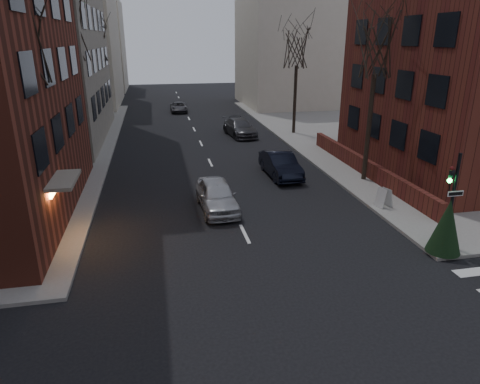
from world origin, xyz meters
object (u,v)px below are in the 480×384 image
object	(u,v)px
tree_left_b	(68,29)
streetlamp_near	(78,111)
tree_right_b	(297,48)
tree_left_c	(95,42)
streetlamp_far	(108,80)
tree_left_a	(16,36)
evergreen_shrub	(447,226)
car_lane_silver	(217,195)
sandwich_board	(384,197)
car_lane_gray	(240,128)
parked_sedan	(280,165)
tree_right_a	(377,45)
car_lane_far	(179,107)
traffic_signal	(450,206)

from	to	relation	value
tree_left_b	streetlamp_near	distance (m)	6.18
tree_left_b	tree_right_b	size ratio (longest dim) A/B	1.18
tree_left_c	streetlamp_far	world-z (taller)	tree_left_c
tree_left_a	streetlamp_far	xyz separation A→B (m)	(0.60, 28.00, -4.23)
tree_right_b	evergreen_shrub	xyz separation A→B (m)	(-1.25, -23.50, -6.31)
car_lane_silver	sandwich_board	bearing A→B (deg)	-13.09
car_lane_silver	car_lane_gray	world-z (taller)	car_lane_silver
streetlamp_near	car_lane_gray	world-z (taller)	streetlamp_near
tree_left_c	parked_sedan	size ratio (longest dim) A/B	2.06
tree_right_a	car_lane_gray	distance (m)	16.79
parked_sedan	evergreen_shrub	xyz separation A→B (m)	(3.55, -11.47, 0.50)
tree_left_a	tree_right_a	distance (m)	18.05
streetlamp_far	car_lane_gray	size ratio (longest dim) A/B	1.23
streetlamp_far	car_lane_far	distance (m)	9.45
tree_left_c	tree_right_a	size ratio (longest dim) A/B	1.00
streetlamp_near	sandwich_board	world-z (taller)	streetlamp_near
evergreen_shrub	streetlamp_far	bearing A→B (deg)	115.19
car_lane_silver	car_lane_far	xyz separation A→B (m)	(0.00, 31.41, -0.20)
traffic_signal	parked_sedan	distance (m)	11.71
traffic_signal	car_lane_far	bearing A→B (deg)	103.08
tree_right_a	evergreen_shrub	bearing A→B (deg)	-97.47
tree_right_b	streetlamp_near	xyz separation A→B (m)	(-17.00, -10.00, -3.35)
tree_left_a	car_lane_far	size ratio (longest dim) A/B	2.48
traffic_signal	tree_left_c	xyz separation A→B (m)	(-16.74, 31.01, 6.12)
tree_left_c	tree_left_b	bearing A→B (deg)	-90.00
tree_left_a	tree_left_c	size ratio (longest dim) A/B	1.06
traffic_signal	tree_right_a	bearing A→B (deg)	84.53
streetlamp_near	streetlamp_far	size ratio (longest dim) A/B	1.00
tree_left_a	tree_right_a	xyz separation A→B (m)	(17.60, 4.00, -0.44)
tree_left_c	tree_right_a	world-z (taller)	same
sandwich_board	car_lane_gray	bearing A→B (deg)	84.83
tree_right_b	parked_sedan	world-z (taller)	tree_right_b
tree_left_b	car_lane_silver	xyz separation A→B (m)	(8.00, -10.82, -8.14)
car_lane_far	parked_sedan	bearing A→B (deg)	-79.53
tree_left_a	streetlamp_near	world-z (taller)	tree_left_a
car_lane_far	sandwich_board	distance (m)	34.14
streetlamp_far	car_lane_silver	distance (m)	28.03
tree_left_b	car_lane_far	world-z (taller)	tree_left_b
tree_left_b	parked_sedan	xyz separation A→B (m)	(12.80, -6.03, -8.14)
traffic_signal	tree_left_a	size ratio (longest dim) A/B	0.39
tree_right_b	streetlamp_near	distance (m)	20.01
streetlamp_near	parked_sedan	world-z (taller)	streetlamp_near
tree_left_a	sandwich_board	size ratio (longest dim) A/B	10.20
tree_right_b	car_lane_silver	distance (m)	20.53
streetlamp_far	car_lane_silver	xyz separation A→B (m)	(7.40, -26.82, -3.47)
car_lane_far	evergreen_shrub	distance (m)	39.00
traffic_signal	parked_sedan	xyz separation A→B (m)	(-3.94, 10.97, -1.13)
tree_right_a	streetlamp_near	distance (m)	17.87
car_lane_gray	tree_left_a	bearing A→B (deg)	-131.94
streetlamp_far	evergreen_shrub	size ratio (longest dim) A/B	2.78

